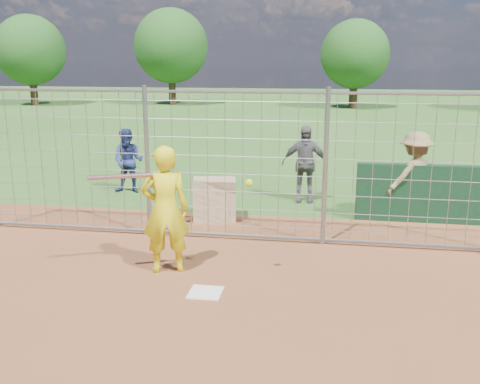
% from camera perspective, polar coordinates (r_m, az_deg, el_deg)
% --- Properties ---
extents(ground, '(100.00, 100.00, 0.00)m').
position_cam_1_polar(ground, '(7.39, -3.36, -10.09)').
color(ground, '#2D591E').
rests_on(ground, ground).
extents(home_plate, '(0.43, 0.43, 0.02)m').
position_cam_1_polar(home_plate, '(7.21, -3.71, -10.66)').
color(home_plate, silver).
rests_on(home_plate, ground).
extents(dugout_wall, '(2.60, 0.20, 1.10)m').
position_cam_1_polar(dugout_wall, '(10.64, 19.29, -0.19)').
color(dugout_wall, '#11381E').
rests_on(dugout_wall, ground).
extents(batter, '(0.78, 0.64, 1.86)m').
position_cam_1_polar(batter, '(7.67, -7.97, -1.91)').
color(batter, yellow).
rests_on(batter, ground).
extents(bystander_a, '(0.74, 0.59, 1.48)m').
position_cam_1_polar(bystander_a, '(12.53, -11.82, 3.25)').
color(bystander_a, navy).
rests_on(bystander_a, ground).
extents(bystander_b, '(1.00, 0.46, 1.66)m').
position_cam_1_polar(bystander_b, '(11.54, 6.88, 3.00)').
color(bystander_b, '#545559').
rests_on(bystander_b, ground).
extents(bystander_c, '(1.27, 1.10, 1.70)m').
position_cam_1_polar(bystander_c, '(10.65, 18.12, 1.59)').
color(bystander_c, olive).
rests_on(bystander_c, ground).
extents(equipment_bin, '(0.89, 0.69, 0.80)m').
position_cam_1_polar(equipment_bin, '(10.23, -2.73, -0.81)').
color(equipment_bin, tan).
rests_on(equipment_bin, ground).
extents(equipment_in_play, '(2.20, 0.41, 0.14)m').
position_cam_1_polar(equipment_in_play, '(7.29, -9.49, 1.48)').
color(equipment_in_play, silver).
rests_on(equipment_in_play, ground).
extents(backstop_fence, '(9.08, 0.08, 2.60)m').
position_cam_1_polar(backstop_fence, '(8.88, -0.65, 2.61)').
color(backstop_fence, gray).
rests_on(backstop_fence, ground).
extents(tree_line, '(44.66, 6.72, 6.48)m').
position_cam_1_polar(tree_line, '(34.75, 12.42, 14.86)').
color(tree_line, '#3F2B19').
rests_on(tree_line, ground).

